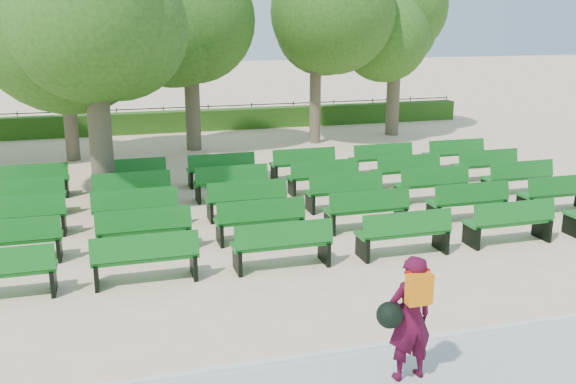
{
  "coord_description": "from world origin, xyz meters",
  "views": [
    {
      "loc": [
        -3.58,
        -14.24,
        4.86
      ],
      "look_at": [
        0.26,
        -1.0,
        1.1
      ],
      "focal_mm": 40.0,
      "sensor_mm": 36.0,
      "label": 1
    }
  ],
  "objects": [
    {
      "name": "person",
      "position": [
        0.16,
        -7.15,
        0.98
      ],
      "size": [
        0.85,
        0.52,
        1.79
      ],
      "rotation": [
        0.0,
        0.0,
        3.22
      ],
      "color": "#410920",
      "rests_on": "ground"
    },
    {
      "name": "ground",
      "position": [
        0.0,
        0.0,
        0.0
      ],
      "size": [
        120.0,
        120.0,
        0.0
      ],
      "primitive_type": "plane",
      "color": "beige"
    },
    {
      "name": "bench_array",
      "position": [
        0.96,
        0.82,
        0.1
      ],
      "size": [
        2.0,
        0.67,
        1.25
      ],
      "rotation": [
        0.0,
        0.0,
        0.03
      ],
      "color": "#11661A",
      "rests_on": "ground"
    },
    {
      "name": "fence",
      "position": [
        0.0,
        14.4,
        0.0
      ],
      "size": [
        26.0,
        0.1,
        1.02
      ],
      "primitive_type": null,
      "color": "black",
      "rests_on": "ground"
    },
    {
      "name": "tree_line",
      "position": [
        0.0,
        10.0,
        0.0
      ],
      "size": [
        21.8,
        6.8,
        7.04
      ],
      "primitive_type": null,
      "color": "#2D5D19",
      "rests_on": "ground"
    },
    {
      "name": "tree_among",
      "position": [
        -3.68,
        2.88,
        4.81
      ],
      "size": [
        4.8,
        4.8,
        7.01
      ],
      "color": "brown",
      "rests_on": "ground"
    },
    {
      "name": "hedge",
      "position": [
        0.0,
        14.0,
        0.45
      ],
      "size": [
        26.0,
        0.7,
        0.9
      ],
      "primitive_type": "cube",
      "color": "#295415",
      "rests_on": "ground"
    },
    {
      "name": "curb",
      "position": [
        0.0,
        -6.25,
        0.05
      ],
      "size": [
        30.0,
        0.12,
        0.1
      ],
      "primitive_type": "cube",
      "color": "silver",
      "rests_on": "ground"
    }
  ]
}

